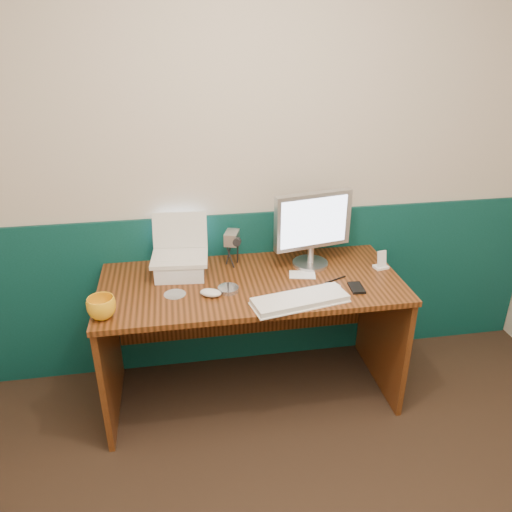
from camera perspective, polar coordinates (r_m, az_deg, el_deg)
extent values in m
cube|color=beige|center=(2.83, 0.94, 9.84)|extent=(3.50, 0.04, 2.50)
cube|color=#07342D|center=(3.10, 0.88, -3.68)|extent=(3.48, 0.02, 1.00)
cube|color=#341B09|center=(2.85, -0.51, -9.56)|extent=(1.60, 0.70, 0.75)
cube|color=silver|center=(2.73, -8.65, -1.32)|extent=(0.28, 0.24, 0.09)
cube|color=white|center=(2.46, 5.05, -5.08)|extent=(0.49, 0.25, 0.03)
ellipsoid|color=white|center=(2.60, 8.56, -3.47)|extent=(0.11, 0.08, 0.03)
ellipsoid|color=silver|center=(2.52, -5.20, -4.21)|extent=(0.13, 0.10, 0.04)
imported|color=#ECA416|center=(2.43, -17.23, -5.66)|extent=(0.18, 0.18, 0.11)
cylinder|color=#B4B9C5|center=(2.56, -3.19, -3.80)|extent=(0.11, 0.11, 0.02)
cylinder|color=silver|center=(2.57, -9.26, -4.33)|extent=(0.11, 0.11, 0.00)
cylinder|color=black|center=(2.70, 9.05, -2.67)|extent=(0.13, 0.06, 0.01)
cube|color=white|center=(2.73, 5.31, -2.15)|extent=(0.16, 0.12, 0.00)
cube|color=white|center=(2.88, 14.07, -1.21)|extent=(0.09, 0.07, 0.01)
cube|color=white|center=(2.85, 14.18, -0.28)|extent=(0.06, 0.04, 0.09)
cube|color=black|center=(2.63, 11.41, -3.58)|extent=(0.07, 0.12, 0.01)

